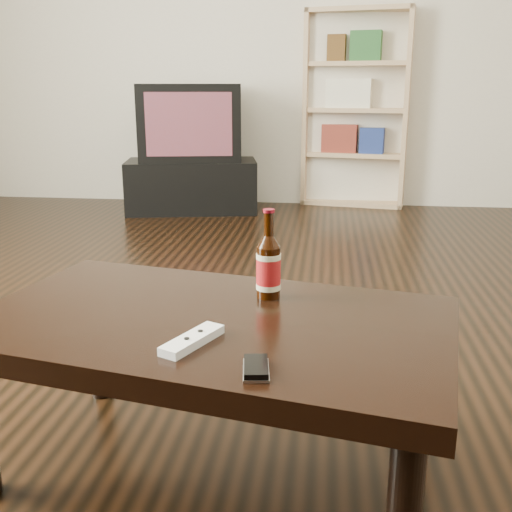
# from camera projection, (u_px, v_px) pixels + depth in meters

# --- Properties ---
(floor) EXTENTS (5.00, 6.00, 0.01)m
(floor) POSITION_uv_depth(u_px,v_px,m) (161.00, 376.00, 1.90)
(floor) COLOR black
(floor) RESTS_ON ground
(wall_back) EXTENTS (5.00, 0.02, 2.70)m
(wall_back) POSITION_uv_depth(u_px,v_px,m) (264.00, 21.00, 4.41)
(wall_back) COLOR beige
(wall_back) RESTS_ON ground
(tv_stand) EXTENTS (1.00, 0.63, 0.37)m
(tv_stand) POSITION_uv_depth(u_px,v_px,m) (192.00, 186.00, 4.39)
(tv_stand) COLOR black
(tv_stand) RESTS_ON floor
(tv) EXTENTS (0.78, 0.57, 0.53)m
(tv) POSITION_uv_depth(u_px,v_px,m) (190.00, 123.00, 4.26)
(tv) COLOR black
(tv) RESTS_ON tv_stand
(bookshelf) EXTENTS (0.82, 0.48, 1.43)m
(bookshelf) POSITION_uv_depth(u_px,v_px,m) (356.00, 106.00, 4.55)
(bookshelf) COLOR tan
(bookshelf) RESTS_ON floor
(coffee_table) EXTENTS (1.14, 0.80, 0.39)m
(coffee_table) POSITION_uv_depth(u_px,v_px,m) (211.00, 338.00, 1.33)
(coffee_table) COLOR black
(coffee_table) RESTS_ON floor
(beer_bottle) EXTENTS (0.06, 0.06, 0.22)m
(beer_bottle) POSITION_uv_depth(u_px,v_px,m) (269.00, 267.00, 1.42)
(beer_bottle) COLOR black
(beer_bottle) RESTS_ON coffee_table
(phone) EXTENTS (0.06, 0.09, 0.02)m
(phone) POSITION_uv_depth(u_px,v_px,m) (256.00, 368.00, 1.06)
(phone) COLOR #ADADAF
(phone) RESTS_ON coffee_table
(remote) EXTENTS (0.11, 0.16, 0.02)m
(remote) POSITION_uv_depth(u_px,v_px,m) (192.00, 340.00, 1.17)
(remote) COLOR silver
(remote) RESTS_ON coffee_table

